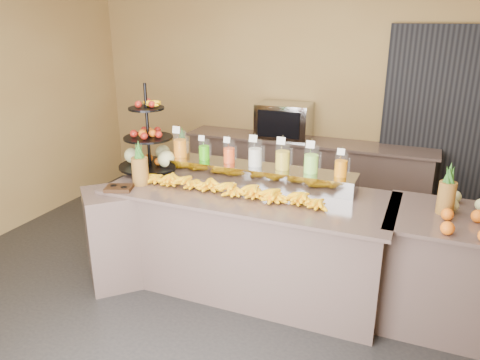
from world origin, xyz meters
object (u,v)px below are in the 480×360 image
Objects in this scene: banana_heap at (234,186)px; condiment_caddy at (119,188)px; oven_warmer at (284,121)px; fruit_stand at (152,149)px; pitcher_tray at (255,173)px; right_fruit_pile at (468,214)px.

condiment_caddy is (-0.96, -0.33, -0.05)m from banana_heap.
banana_heap is 2.76× the size of oven_warmer.
fruit_stand is 1.93m from oven_warmer.
pitcher_tray is 1.05m from fruit_stand.
banana_heap is at bearing -11.94° from fruit_stand.
condiment_caddy is at bearing -172.05° from right_fruit_pile.
fruit_stand is 0.62m from condiment_caddy.
oven_warmer is at bearing 98.55° from pitcher_tray.
pitcher_tray is 1.69m from oven_warmer.
pitcher_tray is at bearing 8.28° from fruit_stand.
right_fruit_pile is (1.77, -0.29, 0.01)m from pitcher_tray.
right_fruit_pile is (2.79, 0.39, 0.06)m from condiment_caddy.
banana_heap is 7.94× the size of condiment_caddy.
right_fruit_pile is at bearing -46.09° from oven_warmer.
banana_heap is 1.84m from right_fruit_pile.
right_fruit_pile is at bearing 1.94° from banana_heap.
pitcher_tray is 1.03× the size of banana_heap.
oven_warmer reaches higher than condiment_caddy.
pitcher_tray is 1.80m from right_fruit_pile.
right_fruit_pile is (1.84, 0.06, 0.01)m from banana_heap.
oven_warmer is at bearing 95.32° from banana_heap.
fruit_stand reaches higher than condiment_caddy.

